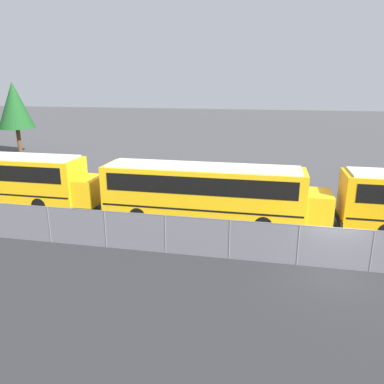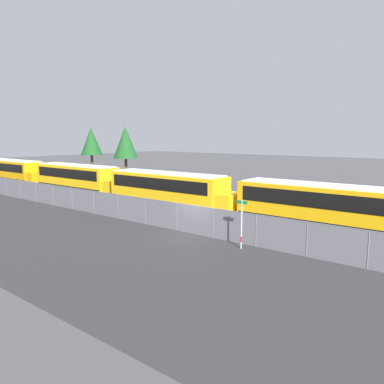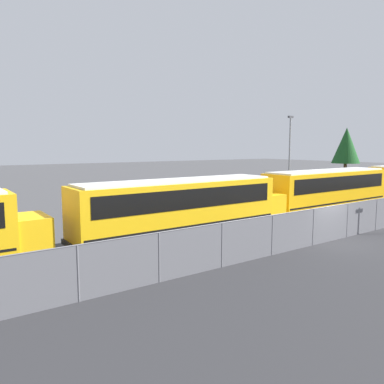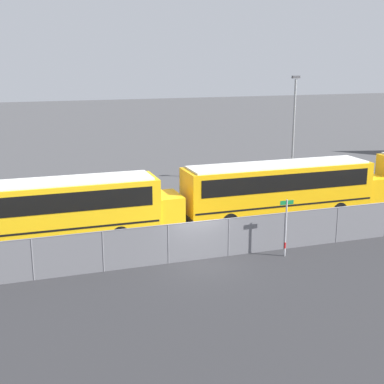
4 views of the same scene
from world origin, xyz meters
TOP-DOWN VIEW (x-y plane):
  - ground_plane at (0.00, 0.00)m, footprint 200.00×200.00m
  - road_strip at (0.00, -6.00)m, footprint 127.61×12.00m
  - fence at (-0.00, -0.00)m, footprint 93.68×0.07m
  - school_bus_1 at (-20.02, 5.06)m, footprint 12.91×2.53m
  - school_bus_2 at (-6.34, 4.57)m, footprint 12.91×2.53m
  - tree_1 at (-30.63, 21.39)m, footprint 3.86×3.86m

SIDE VIEW (x-z plane):
  - ground_plane at x=0.00m, z-range 0.00..0.00m
  - road_strip at x=0.00m, z-range 0.00..0.01m
  - fence at x=0.00m, z-range 0.02..1.94m
  - school_bus_1 at x=-20.02m, z-range 0.30..3.61m
  - school_bus_2 at x=-6.34m, z-range 0.30..3.61m
  - tree_1 at x=-30.63m, z-range 1.42..9.34m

